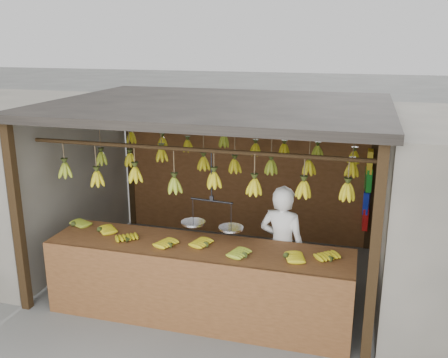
% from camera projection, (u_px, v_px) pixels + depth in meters
% --- Properties ---
extents(ground, '(80.00, 80.00, 0.00)m').
position_uv_depth(ground, '(218.00, 274.00, 7.00)').
color(ground, '#5B5B57').
extents(stall, '(4.30, 3.30, 2.40)m').
position_uv_depth(stall, '(225.00, 131.00, 6.76)').
color(stall, black).
rests_on(stall, ground).
extents(counter, '(3.56, 0.80, 0.96)m').
position_uv_depth(counter, '(194.00, 266.00, 5.64)').
color(counter, brown).
rests_on(counter, ground).
extents(hanging_bananas, '(3.62, 2.21, 0.40)m').
position_uv_depth(hanging_bananas, '(218.00, 162.00, 6.55)').
color(hanging_bananas, '#92A523').
rests_on(hanging_bananas, ground).
extents(balance_scale, '(0.74, 0.32, 0.89)m').
position_uv_depth(balance_scale, '(212.00, 222.00, 5.69)').
color(balance_scale, black).
rests_on(balance_scale, ground).
extents(vendor, '(0.63, 0.47, 1.54)m').
position_uv_depth(vendor, '(282.00, 247.00, 5.97)').
color(vendor, white).
rests_on(vendor, ground).
extents(bag_bundles, '(0.08, 0.26, 1.23)m').
position_uv_depth(bag_bundles, '(367.00, 190.00, 7.47)').
color(bag_bundles, yellow).
rests_on(bag_bundles, ground).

